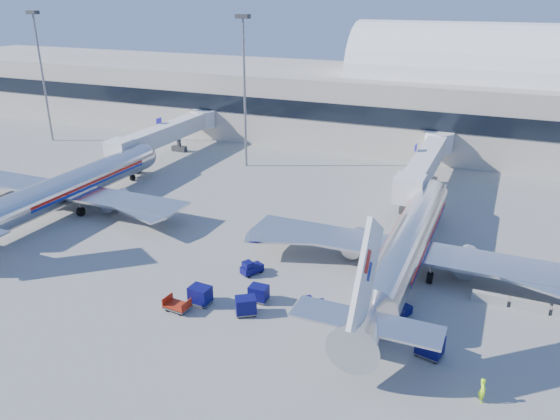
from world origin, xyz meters
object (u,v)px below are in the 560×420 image
at_px(jetbridge_mid, 171,132).
at_px(cart_solo_far, 430,345).
at_px(cart_train_c, 200,295).
at_px(mast_west, 244,70).
at_px(jetbridge_near, 427,160).
at_px(barrier_near, 489,298).
at_px(cart_solo_near, 359,332).
at_px(tug_left, 251,268).
at_px(cart_train_b, 246,305).
at_px(tug_lead, 312,306).
at_px(cart_open_red, 178,306).
at_px(airliner_main, 406,246).
at_px(airliner_mid, 68,188).
at_px(barrier_mid, 530,306).
at_px(cart_train_a, 259,293).
at_px(ramp_worker, 482,390).
at_px(mast_far_west, 40,58).

relative_size(jetbridge_mid, cart_solo_far, 12.22).
bearing_deg(cart_train_c, mast_west, 114.58).
distance_m(jetbridge_near, jetbridge_mid, 42.00).
xyz_separation_m(barrier_near, cart_solo_near, (-9.05, -10.11, 0.38)).
bearing_deg(tug_left, mast_west, 55.74).
distance_m(jetbridge_near, mast_west, 29.67).
relative_size(mast_west, cart_train_b, 9.98).
height_order(tug_lead, cart_open_red, tug_lead).
bearing_deg(airliner_main, cart_train_b, -130.72).
bearing_deg(airliner_mid, cart_open_red, -29.75).
bearing_deg(cart_solo_far, cart_open_red, -161.07).
height_order(tug_left, cart_train_c, cart_train_c).
relative_size(barrier_mid, cart_train_a, 1.73).
distance_m(airliner_mid, jetbridge_near, 47.55).
bearing_deg(ramp_worker, jetbridge_near, -5.96).
relative_size(cart_train_c, cart_solo_near, 0.98).
xyz_separation_m(airliner_mid, cart_train_c, (26.65, -12.78, -2.03)).
bearing_deg(cart_solo_near, cart_train_b, -165.32).
relative_size(jetbridge_near, mast_west, 1.22).
relative_size(tug_left, cart_train_c, 1.22).
bearing_deg(barrier_near, airliner_main, 162.61).
bearing_deg(airliner_main, tug_left, -156.00).
relative_size(jetbridge_near, barrier_near, 9.17).
relative_size(airliner_main, jetbridge_mid, 1.35).
xyz_separation_m(cart_train_c, cart_solo_far, (19.72, 0.43, 0.03)).
distance_m(cart_train_b, cart_solo_near, 9.87).
bearing_deg(cart_train_b, tug_left, 78.73).
distance_m(cart_train_b, cart_solo_far, 15.30).
bearing_deg(barrier_near, mast_west, 143.62).
relative_size(jetbridge_near, barrier_mid, 9.17).
height_order(mast_far_west, cart_solo_far, mast_far_west).
bearing_deg(jetbridge_near, mast_far_west, -179.32).
bearing_deg(barrier_near, cart_solo_far, -110.24).
xyz_separation_m(airliner_mid, jetbridge_mid, (-2.40, 26.30, 1.00)).
xyz_separation_m(airliner_main, barrier_near, (8.00, -2.51, -2.48)).
distance_m(airliner_mid, barrier_near, 50.12).
relative_size(jetbridge_mid, tug_left, 11.32).
bearing_deg(tug_lead, cart_solo_near, -65.99).
height_order(cart_solo_near, cart_solo_far, cart_solo_far).
height_order(barrier_near, barrier_mid, same).
height_order(jetbridge_near, tug_lead, jetbridge_near).
bearing_deg(barrier_near, cart_train_c, -156.25).
bearing_deg(cart_train_a, tug_left, 122.37).
height_order(mast_far_west, ramp_worker, mast_far_west).
relative_size(airliner_mid, cart_train_a, 21.49).
distance_m(cart_train_b, cart_train_c, 4.42).
relative_size(jetbridge_near, jetbridge_mid, 1.00).
relative_size(jetbridge_mid, cart_train_a, 15.86).
height_order(airliner_mid, cart_solo_far, airliner_mid).
relative_size(cart_train_c, cart_open_red, 0.89).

